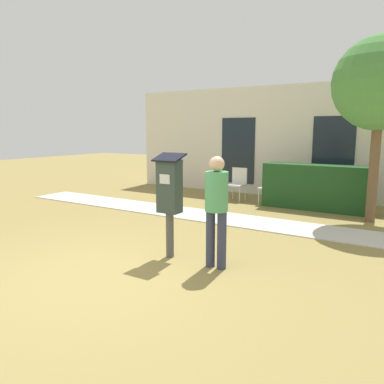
% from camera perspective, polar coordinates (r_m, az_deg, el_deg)
% --- Properties ---
extents(ground_plane, '(40.00, 40.00, 0.00)m').
position_cam_1_polar(ground_plane, '(5.26, -13.30, -12.34)').
color(ground_plane, olive).
extents(sidewalk, '(12.00, 1.10, 0.02)m').
position_cam_1_polar(sidewalk, '(8.24, 5.75, -4.11)').
color(sidewalk, beige).
rests_on(sidewalk, ground).
extents(building_facade, '(10.00, 0.26, 3.20)m').
position_cam_1_polar(building_facade, '(11.25, 13.84, 7.45)').
color(building_facade, silver).
rests_on(building_facade, ground).
extents(parking_meter, '(0.44, 0.31, 1.59)m').
position_cam_1_polar(parking_meter, '(5.61, -3.46, 0.05)').
color(parking_meter, '#4C4C4C').
rests_on(parking_meter, ground).
extents(person_standing, '(0.32, 0.32, 1.58)m').
position_cam_1_polar(person_standing, '(5.18, 3.75, -1.73)').
color(person_standing, '#333851').
rests_on(person_standing, ground).
extents(outdoor_chair_left, '(0.44, 0.44, 0.90)m').
position_cam_1_polar(outdoor_chair_left, '(10.43, 6.99, 1.63)').
color(outdoor_chair_left, silver).
rests_on(outdoor_chair_left, ground).
extents(outdoor_chair_middle, '(0.44, 0.44, 0.90)m').
position_cam_1_polar(outdoor_chair_middle, '(10.01, 11.80, 1.18)').
color(outdoor_chair_middle, silver).
rests_on(outdoor_chair_middle, ground).
extents(hedge_row, '(2.58, 0.60, 1.10)m').
position_cam_1_polar(hedge_row, '(9.62, 18.45, 0.69)').
color(hedge_row, '#1E471E').
rests_on(hedge_row, ground).
extents(tree, '(1.90, 1.90, 3.82)m').
position_cam_1_polar(tree, '(8.73, 26.79, 14.44)').
color(tree, brown).
rests_on(tree, ground).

